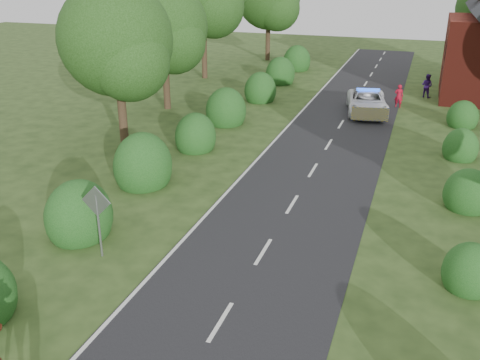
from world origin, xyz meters
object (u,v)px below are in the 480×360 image
at_px(police_van, 367,102).
at_px(pedestrian_red, 399,96).
at_px(road_sign, 97,211).
at_px(pedestrian_purple, 427,86).

bearing_deg(police_van, pedestrian_red, 40.28).
relative_size(road_sign, police_van, 0.45).
height_order(road_sign, pedestrian_purple, road_sign).
bearing_deg(road_sign, pedestrian_red, 71.24).
bearing_deg(road_sign, pedestrian_purple, 70.37).
distance_m(road_sign, pedestrian_red, 24.64).
relative_size(police_van, pedestrian_red, 3.64).
height_order(road_sign, pedestrian_red, road_sign).
relative_size(road_sign, pedestrian_purple, 1.52).
bearing_deg(pedestrian_red, pedestrian_purple, -110.54).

